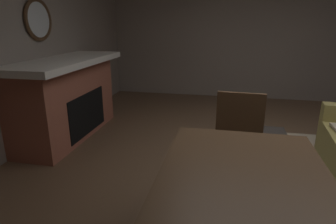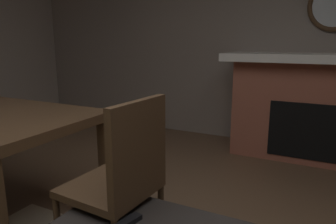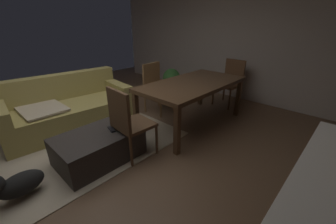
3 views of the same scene
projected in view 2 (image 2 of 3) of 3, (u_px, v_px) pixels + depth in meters
name	position (u px, v px, depth m)	size (l,w,h in m)	color
wall_back_fireplace_side	(270.00, 35.00, 3.65)	(7.28, 0.12, 2.56)	gray
fireplace	(324.00, 107.00, 3.20)	(2.00, 0.76, 1.09)	#9E5642
round_wall_mirror	(336.00, 5.00, 3.22)	(0.54, 0.05, 0.54)	#4C331E
tv_remote	(126.00, 222.00, 1.45)	(0.05, 0.16, 0.02)	black
dining_chair_west	(123.00, 175.00, 1.64)	(0.47, 0.47, 0.93)	#513823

